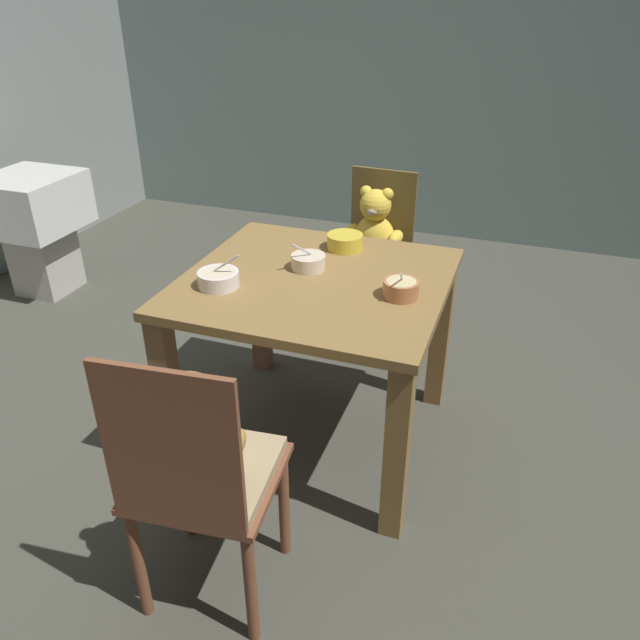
# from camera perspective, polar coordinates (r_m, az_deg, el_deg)

# --- Properties ---
(ground_plane) EXTENTS (5.20, 5.20, 0.04)m
(ground_plane) POSITION_cam_1_polar(r_m,az_deg,el_deg) (2.74, -0.36, -10.67)
(ground_plane) COLOR #45453B
(wall_rear) EXTENTS (5.20, 0.08, 2.95)m
(wall_rear) POSITION_cam_1_polar(r_m,az_deg,el_deg) (4.60, 11.65, 25.43)
(wall_rear) COLOR gray
(wall_rear) RESTS_ON ground_plane
(dining_table) EXTENTS (0.97, 0.93, 0.74)m
(dining_table) POSITION_cam_1_polar(r_m,az_deg,el_deg) (2.39, -0.40, 0.78)
(dining_table) COLOR olive
(dining_table) RESTS_ON ground_plane
(teddy_chair_far_center) EXTENTS (0.39, 0.42, 0.89)m
(teddy_chair_far_center) POSITION_cam_1_polar(r_m,az_deg,el_deg) (3.15, 4.95, 7.23)
(teddy_chair_far_center) COLOR brown
(teddy_chair_far_center) RESTS_ON ground_plane
(teddy_chair_near_front) EXTENTS (0.45, 0.43, 0.95)m
(teddy_chair_near_front) POSITION_cam_1_polar(r_m,az_deg,el_deg) (1.79, -11.13, -12.29)
(teddy_chair_near_front) COLOR brown
(teddy_chair_near_front) RESTS_ON ground_plane
(porridge_bowl_yellow_far_center) EXTENTS (0.15, 0.15, 0.06)m
(porridge_bowl_yellow_far_center) POSITION_cam_1_polar(r_m,az_deg,el_deg) (2.57, 2.30, 7.26)
(porridge_bowl_yellow_far_center) COLOR gold
(porridge_bowl_yellow_far_center) RESTS_ON dining_table
(porridge_bowl_cream_center) EXTENTS (0.13, 0.13, 0.12)m
(porridge_bowl_cream_center) POSITION_cam_1_polar(r_m,az_deg,el_deg) (2.39, -1.09, 5.40)
(porridge_bowl_cream_center) COLOR beige
(porridge_bowl_cream_center) RESTS_ON dining_table
(porridge_bowl_terracotta_near_right) EXTENTS (0.13, 0.14, 0.13)m
(porridge_bowl_terracotta_near_right) POSITION_cam_1_polar(r_m,az_deg,el_deg) (2.19, 7.45, 2.89)
(porridge_bowl_terracotta_near_right) COLOR #B67244
(porridge_bowl_terracotta_near_right) RESTS_ON dining_table
(porridge_bowl_white_near_left) EXTENTS (0.16, 0.15, 0.13)m
(porridge_bowl_white_near_left) POSITION_cam_1_polar(r_m,az_deg,el_deg) (2.28, -9.33, 3.77)
(porridge_bowl_white_near_left) COLOR silver
(porridge_bowl_white_near_left) RESTS_ON dining_table
(sink_basin) EXTENTS (0.49, 0.51, 0.73)m
(sink_basin) POSITION_cam_1_polar(r_m,az_deg,el_deg) (4.09, -24.73, 8.58)
(sink_basin) COLOR #B7B2A8
(sink_basin) RESTS_ON ground_plane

